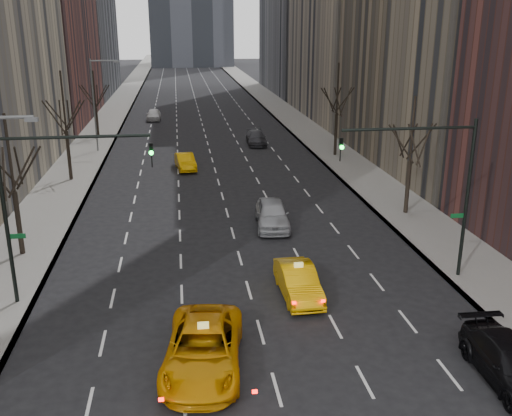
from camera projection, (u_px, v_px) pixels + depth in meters
name	position (u px, v px, depth m)	size (l,w,h in m)	color
sidewalk_left	(113.00, 114.00, 80.84)	(4.50, 320.00, 0.15)	slate
sidewalk_right	(282.00, 111.00, 84.01)	(4.50, 320.00, 0.15)	slate
tree_lw_b	(14.00, 192.00, 30.76)	(3.36, 3.50, 7.82)	black
tree_lw_c	(66.00, 132.00, 45.73)	(3.36, 3.50, 8.74)	black
tree_lw_d	(96.00, 107.00, 62.84)	(3.36, 3.50, 7.36)	black
tree_rw_b	(410.00, 161.00, 37.63)	(3.36, 3.50, 7.82)	black
tree_rw_c	(337.00, 115.00, 54.49)	(3.36, 3.50, 8.74)	black
traffic_mast_left	(42.00, 189.00, 24.93)	(6.69, 0.39, 8.00)	black
traffic_mast_right	(437.00, 175.00, 27.29)	(6.69, 0.39, 8.00)	black
streetlight_far	(97.00, 96.00, 55.76)	(2.83, 0.22, 9.00)	slate
taxi_suv	(203.00, 348.00, 21.26)	(2.80, 6.08, 1.69)	orange
taxi_sedan	(298.00, 282.00, 26.97)	(1.59, 4.56, 1.50)	#EDA604
silver_sedan_ahead	(272.00, 214.00, 36.17)	(2.03, 5.05, 1.72)	#A5A7AD
parked_suv_black	(511.00, 363.00, 20.52)	(2.10, 5.17, 1.50)	black
far_taxi	(185.00, 162.00, 50.49)	(1.49, 4.26, 1.40)	#FFB105
far_suv_grey	(256.00, 138.00, 60.93)	(2.00, 4.92, 1.43)	#333238
far_car_white	(154.00, 115.00, 76.09)	(1.76, 4.37, 1.49)	silver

